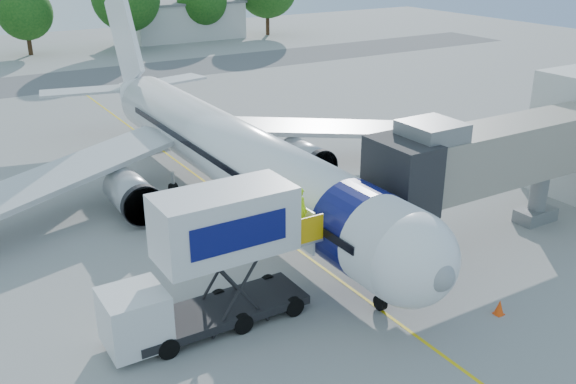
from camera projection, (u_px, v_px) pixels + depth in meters
ground at (265, 225)px, 33.52m from camera, size 160.00×160.00×0.00m
guidance_line at (265, 225)px, 33.52m from camera, size 0.15×70.00×0.01m
taxiway_strip at (66, 80)px, 66.76m from camera, size 120.00×10.00×0.01m
aircraft at (228, 151)px, 35.68m from camera, size 34.17×37.73×11.35m
jet_bridge at (484, 158)px, 30.22m from camera, size 13.90×3.20×6.60m
catering_hiloader at (210, 262)px, 23.92m from camera, size 8.50×2.44×5.50m
safety_cone_a at (499, 307)px, 25.57m from camera, size 0.40×0.40×0.64m
outbuilding_right at (185, 20)px, 92.25m from camera, size 16.40×7.40×5.30m
tree_d at (25, 13)px, 78.95m from camera, size 6.68×6.68×8.51m
tree_f at (202, 0)px, 90.38m from camera, size 7.08×7.08×9.03m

